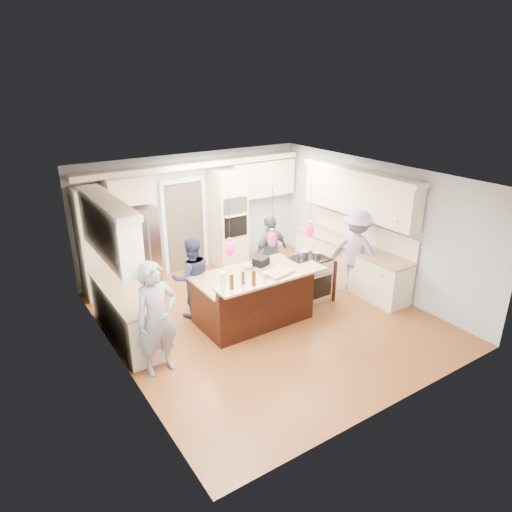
{
  "coord_description": "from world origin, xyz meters",
  "views": [
    {
      "loc": [
        -4.34,
        -6.27,
        4.34
      ],
      "look_at": [
        0.0,
        0.35,
        1.15
      ],
      "focal_mm": 32.0,
      "sensor_mm": 36.0,
      "label": 1
    }
  ],
  "objects_px": {
    "island_range": "(309,279)",
    "person_bar_end": "(157,319)",
    "kitchen_island": "(253,297)",
    "person_far_left": "(192,278)",
    "refrigerator": "(135,248)"
  },
  "relations": [
    {
      "from": "island_range",
      "to": "person_far_left",
      "type": "height_order",
      "value": "person_far_left"
    },
    {
      "from": "refrigerator",
      "to": "kitchen_island",
      "type": "distance_m",
      "value": 2.91
    },
    {
      "from": "kitchen_island",
      "to": "person_far_left",
      "type": "bearing_deg",
      "value": 137.61
    },
    {
      "from": "refrigerator",
      "to": "person_bar_end",
      "type": "bearing_deg",
      "value": -103.64
    },
    {
      "from": "refrigerator",
      "to": "person_far_left",
      "type": "distance_m",
      "value": 1.85
    },
    {
      "from": "person_far_left",
      "to": "person_bar_end",
      "type": "bearing_deg",
      "value": 57.94
    },
    {
      "from": "refrigerator",
      "to": "kitchen_island",
      "type": "height_order",
      "value": "refrigerator"
    },
    {
      "from": "kitchen_island",
      "to": "island_range",
      "type": "height_order",
      "value": "kitchen_island"
    },
    {
      "from": "island_range",
      "to": "person_bar_end",
      "type": "distance_m",
      "value": 3.54
    },
    {
      "from": "person_bar_end",
      "to": "kitchen_island",
      "type": "bearing_deg",
      "value": 9.69
    },
    {
      "from": "island_range",
      "to": "kitchen_island",
      "type": "bearing_deg",
      "value": -176.92
    },
    {
      "from": "refrigerator",
      "to": "person_far_left",
      "type": "relative_size",
      "value": 1.15
    },
    {
      "from": "island_range",
      "to": "person_bar_end",
      "type": "relative_size",
      "value": 0.5
    },
    {
      "from": "person_far_left",
      "to": "kitchen_island",
      "type": "bearing_deg",
      "value": 148.26
    },
    {
      "from": "kitchen_island",
      "to": "island_range",
      "type": "bearing_deg",
      "value": 3.08
    }
  ]
}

